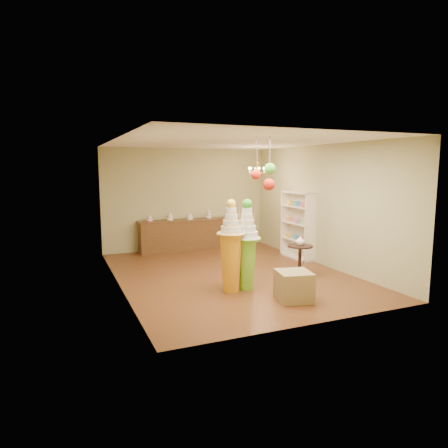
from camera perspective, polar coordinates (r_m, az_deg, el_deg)
name	(u,v)px	position (r m, az deg, el deg)	size (l,w,h in m)	color
floor	(230,274)	(9.31, 0.89, -7.13)	(6.50, 6.50, 0.00)	#5B3118
ceiling	(230,142)	(9.00, 0.93, 11.64)	(6.50, 6.50, 0.00)	white
wall_back	(187,199)	(12.06, -5.37, 3.56)	(5.00, 0.04, 3.00)	tan
wall_front	(317,230)	(6.22, 13.12, -0.83)	(5.00, 0.04, 3.00)	tan
wall_left	(117,214)	(8.34, -15.00, 1.32)	(0.04, 6.50, 3.00)	tan
wall_right	(321,205)	(10.29, 13.75, 2.60)	(0.04, 6.50, 3.00)	tan
pedestal_green	(247,252)	(8.00, 3.27, -4.05)	(0.54, 0.54, 1.83)	#76BE29
pedestal_orange	(231,255)	(7.87, 1.01, -4.40)	(0.69, 0.69, 1.83)	orange
burlap_riser	(294,286)	(7.56, 9.96, -8.70)	(0.60, 0.60, 0.55)	#927D50
sideboard	(190,234)	(11.92, -4.90, -1.44)	(3.04, 0.54, 1.16)	#55351A
shelving_unit	(298,225)	(10.92, 10.46, -0.16)	(0.33, 1.20, 1.80)	white
round_table	(300,256)	(9.12, 10.78, -4.57)	(0.68, 0.68, 0.72)	black
vase	(300,241)	(9.05, 10.84, -2.34)	(0.20, 0.20, 0.21)	white
pom_red_left	(269,184)	(7.39, 6.43, 5.65)	(0.22, 0.22, 0.98)	#453B32
pom_green_mid	(270,169)	(7.48, 6.58, 7.86)	(0.21, 0.21, 0.69)	#453B32
pom_red_right	(256,175)	(7.33, 4.59, 7.06)	(0.18, 0.18, 0.78)	#453B32
chandelier	(257,173)	(10.97, 4.80, 7.32)	(0.65, 0.65, 0.85)	#E7A651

